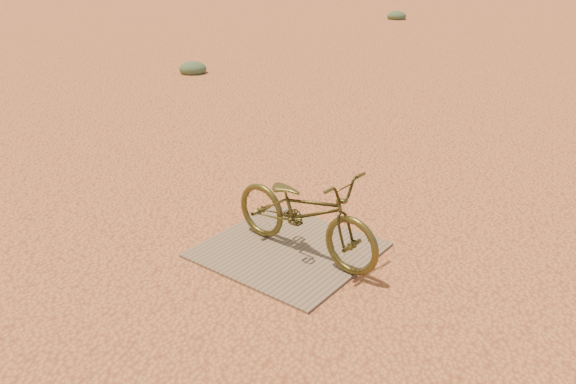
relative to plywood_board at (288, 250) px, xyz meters
The scene contains 5 objects.
ground 0.41m from the plywood_board, 162.16° to the right, with size 120.00×120.00×0.00m, color #CE8349.
plywood_board is the anchor object (origin of this frame).
bicycle 0.42m from the plywood_board, 10.94° to the left, with size 0.51×1.46×0.77m, color #49461D.
kale_a 7.69m from the plywood_board, 142.31° to the left, with size 0.56×0.56×0.31m, color #466340.
kale_c 17.42m from the plywood_board, 114.43° to the left, with size 0.69×0.69×0.38m, color #466340.
Camera 1 is at (2.95, -3.21, 2.38)m, focal length 35.00 mm.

